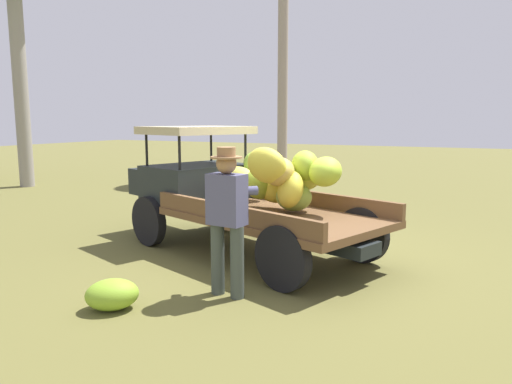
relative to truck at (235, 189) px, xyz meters
name	(u,v)px	position (x,y,z in m)	size (l,w,h in m)	color
ground_plane	(285,256)	(-0.85, 0.10, -0.90)	(60.00, 60.00, 0.00)	brown
truck	(235,189)	(0.00, 0.00, 0.00)	(4.66, 2.90, 1.82)	#1F2527
farmer	(227,213)	(-0.88, 1.80, 0.03)	(0.52, 0.47, 1.64)	#404942
loose_banana_bunch	(112,294)	(-0.02, 2.67, -0.74)	(0.54, 0.42, 0.32)	#87B22D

